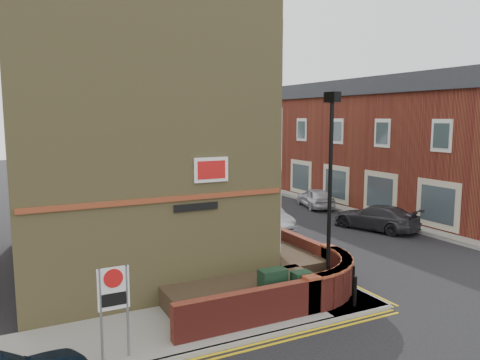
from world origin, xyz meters
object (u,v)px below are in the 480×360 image
object	(u,v)px
lamppost	(330,196)
silver_car_near	(266,216)
utility_cabinet_large	(273,289)
zone_sign	(114,296)

from	to	relation	value
lamppost	silver_car_near	bearing A→B (deg)	71.23
lamppost	utility_cabinet_large	distance (m)	3.24
utility_cabinet_large	zone_sign	size ratio (longest dim) A/B	0.55
zone_sign	silver_car_near	xyz separation A→B (m)	(9.78, 10.07, -1.00)
lamppost	silver_car_near	xyz separation A→B (m)	(3.18, 9.36, -2.70)
lamppost	utility_cabinet_large	xyz separation A→B (m)	(-1.90, 0.10, -2.62)
lamppost	silver_car_near	distance (m)	10.25
lamppost	zone_sign	xyz separation A→B (m)	(-6.60, -0.70, -1.70)
utility_cabinet_large	silver_car_near	world-z (taller)	utility_cabinet_large
silver_car_near	utility_cabinet_large	bearing A→B (deg)	-117.67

